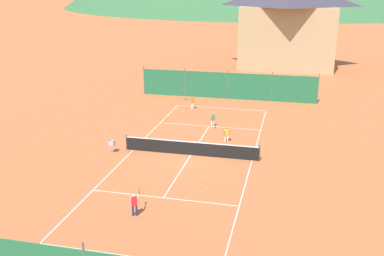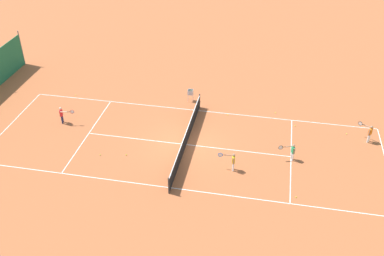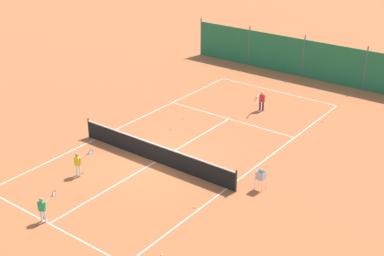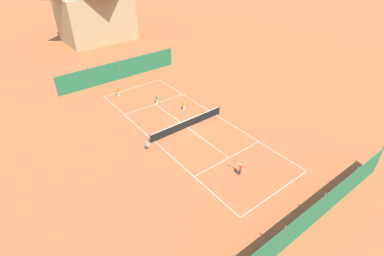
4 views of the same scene
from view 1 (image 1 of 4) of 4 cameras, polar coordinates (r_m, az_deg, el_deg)
name	(u,v)px [view 1 (image 1 of 4)]	position (r m, az deg, el deg)	size (l,w,h in m)	color
ground_plane	(191,155)	(30.13, -0.15, -3.45)	(600.00, 600.00, 0.00)	#B25B33
court_line_markings	(191,155)	(30.12, -0.15, -3.45)	(8.25, 23.85, 0.01)	white
tennis_net	(191,148)	(29.94, -0.15, -2.56)	(9.18, 0.08, 1.06)	#2D2D2D
windscreen_fence_far	(227,86)	(44.32, 4.50, 5.38)	(17.28, 0.08, 2.90)	#236B42
player_far_baseline	(192,102)	(40.69, -0.01, 3.38)	(0.80, 0.84, 1.19)	white
player_near_service	(135,202)	(22.64, -7.29, -9.37)	(0.40, 1.04, 1.20)	#23284C
player_near_baseline	(226,133)	(32.39, 4.40, -0.65)	(0.39, 1.00, 1.16)	white
player_far_service	(213,119)	(35.75, 2.67, 1.16)	(0.36, 0.98, 1.10)	white
tennis_ball_by_net_right	(207,189)	(25.37, 1.87, -7.72)	(0.07, 0.07, 0.07)	#CCE033
tennis_ball_service_box	(254,128)	(35.83, 7.90, 0.01)	(0.07, 0.07, 0.07)	#CCE033
tennis_ball_alley_right	(148,126)	(36.15, -5.61, 0.27)	(0.07, 0.07, 0.07)	#CCE033
tennis_ball_alley_left	(183,112)	(39.88, -1.20, 2.08)	(0.07, 0.07, 0.07)	#CCE033
tennis_ball_near_corner	(169,122)	(36.97, -2.94, 0.74)	(0.07, 0.07, 0.07)	#CCE033
tennis_ball_by_net_left	(207,177)	(26.79, 1.90, -6.25)	(0.07, 0.07, 0.07)	#CCE033
tennis_ball_far_corner	(63,213)	(23.81, -16.05, -10.34)	(0.07, 0.07, 0.07)	#CCE033
tennis_ball_mid_court	(146,140)	(33.02, -5.88, -1.51)	(0.07, 0.07, 0.07)	#CCE033
ball_hopper	(112,144)	(30.78, -10.13, -1.96)	(0.36, 0.36, 0.89)	#B7B7BC
alpine_chalet	(288,23)	(61.82, 12.11, 12.92)	(13.00, 10.00, 11.20)	tan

